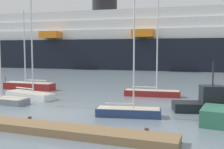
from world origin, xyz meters
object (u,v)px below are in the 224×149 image
sailboat_0 (152,91)px  sailboat_1 (128,111)px  cruise_ship (196,42)px  fishing_boat_0 (210,103)px  channel_buoy_0 (6,84)px  sailboat_5 (30,93)px  sailboat_4 (29,85)px

sailboat_0 → sailboat_1: 9.21m
cruise_ship → fishing_boat_0: bearing=-88.7°
fishing_boat_0 → channel_buoy_0: 27.03m
sailboat_1 → channel_buoy_0: bearing=140.9°
fishing_boat_0 → channel_buoy_0: size_ratio=4.88×
sailboat_0 → sailboat_1: size_ratio=1.22×
sailboat_5 → fishing_boat_0: size_ratio=1.77×
sailboat_1 → sailboat_5: 12.11m
fishing_boat_0 → cruise_ship: cruise_ship is taller
sailboat_0 → fishing_boat_0: (5.69, -5.46, 0.18)m
cruise_ship → sailboat_0: bearing=-95.5°
sailboat_4 → channel_buoy_0: (-5.15, 1.81, -0.27)m
sailboat_0 → cruise_ship: bearing=81.4°
sailboat_5 → cruise_ship: 51.23m
sailboat_0 → channel_buoy_0: 20.45m
sailboat_0 → cruise_ship: size_ratio=0.08×
sailboat_4 → fishing_boat_0: bearing=164.0°
sailboat_0 → cruise_ship: cruise_ship is taller
sailboat_5 → channel_buoy_0: 11.41m
sailboat_4 → sailboat_5: 6.45m
sailboat_5 → cruise_ship: (13.09, 49.13, 6.24)m
fishing_boat_0 → cruise_ship: bearing=78.1°
sailboat_1 → fishing_boat_0: (5.56, 3.75, 0.27)m
sailboat_0 → sailboat_5: 12.49m
sailboat_1 → cruise_ship: size_ratio=0.06×
sailboat_0 → channel_buoy_0: sailboat_0 is taller
sailboat_5 → sailboat_1: bearing=-5.8°
channel_buoy_0 → cruise_ship: size_ratio=0.01×
sailboat_4 → sailboat_1: bearing=147.7°
sailboat_4 → sailboat_5: bearing=125.6°
channel_buoy_0 → sailboat_1: bearing=-27.9°
fishing_boat_0 → sailboat_0: bearing=119.8°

